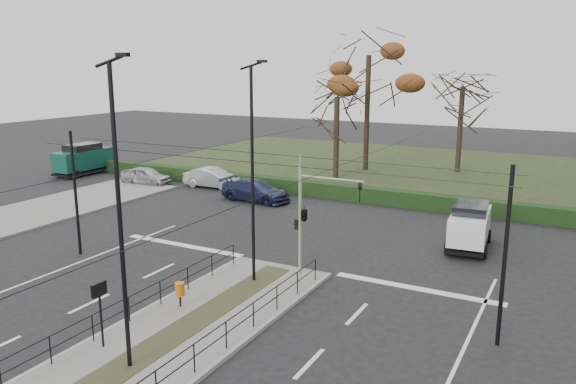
# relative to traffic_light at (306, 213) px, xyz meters

# --- Properties ---
(ground) EXTENTS (140.00, 140.00, 0.00)m
(ground) POSITION_rel_traffic_light_xyz_m (-1.34, -4.50, -2.84)
(ground) COLOR black
(ground) RESTS_ON ground
(median_island) EXTENTS (4.40, 15.00, 0.14)m
(median_island) POSITION_rel_traffic_light_xyz_m (-1.34, -7.00, -2.77)
(median_island) COLOR #62605D
(median_island) RESTS_ON ground
(park) EXTENTS (38.00, 26.00, 0.10)m
(park) POSITION_rel_traffic_light_xyz_m (-7.34, 27.50, -2.79)
(park) COLOR black
(park) RESTS_ON ground
(hedge) EXTENTS (38.00, 1.00, 1.00)m
(hedge) POSITION_rel_traffic_light_xyz_m (-7.34, 14.10, -2.34)
(hedge) COLOR black
(hedge) RESTS_ON ground
(median_railing) EXTENTS (4.14, 13.24, 0.92)m
(median_railing) POSITION_rel_traffic_light_xyz_m (-1.34, -7.10, -1.87)
(median_railing) COLOR black
(median_railing) RESTS_ON median_island
(catenary) EXTENTS (20.00, 34.00, 6.00)m
(catenary) POSITION_rel_traffic_light_xyz_m (-1.34, -2.88, 0.58)
(catenary) COLOR black
(catenary) RESTS_ON ground
(traffic_light) EXTENTS (3.16, 1.81, 4.64)m
(traffic_light) POSITION_rel_traffic_light_xyz_m (0.00, 0.00, 0.00)
(traffic_light) COLOR gray
(traffic_light) RESTS_ON median_island
(litter_bin) EXTENTS (0.36, 0.36, 0.92)m
(litter_bin) POSITION_rel_traffic_light_xyz_m (-2.62, -5.25, -2.04)
(litter_bin) COLOR black
(litter_bin) RESTS_ON median_island
(info_panel) EXTENTS (0.12, 0.57, 2.17)m
(info_panel) POSITION_rel_traffic_light_xyz_m (-2.85, -8.87, -1.00)
(info_panel) COLOR black
(info_panel) RESTS_ON median_island
(streetlamp_median_near) EXTENTS (0.76, 0.16, 9.12)m
(streetlamp_median_near) POSITION_rel_traffic_light_xyz_m (-1.22, -9.37, 1.94)
(streetlamp_median_near) COLOR black
(streetlamp_median_near) RESTS_ON median_island
(streetlamp_median_far) EXTENTS (0.75, 0.15, 9.00)m
(streetlamp_median_far) POSITION_rel_traffic_light_xyz_m (-1.53, -1.74, 1.87)
(streetlamp_median_far) COLOR black
(streetlamp_median_far) RESTS_ON median_island
(parked_car_first) EXTENTS (4.15, 1.95, 1.37)m
(parked_car_first) POSITION_rel_traffic_light_xyz_m (-19.28, 11.43, -2.16)
(parked_car_first) COLOR #9EA0A5
(parked_car_first) RESTS_ON ground
(parked_car_second) EXTENTS (4.51, 1.72, 1.47)m
(parked_car_second) POSITION_rel_traffic_light_xyz_m (-14.12, 12.94, -2.11)
(parked_car_second) COLOR #9EA0A5
(parked_car_second) RESTS_ON ground
(parked_car_third) EXTENTS (5.02, 2.27, 1.43)m
(parked_car_third) POSITION_rel_traffic_light_xyz_m (-9.13, 10.87, -2.13)
(parked_car_third) COLOR #1A223E
(parked_car_third) RESTS_ON ground
(white_van) EXTENTS (2.22, 4.30, 2.27)m
(white_van) POSITION_rel_traffic_light_xyz_m (5.48, 7.35, -1.65)
(white_van) COLOR silver
(white_van) RESTS_ON ground
(green_van) EXTENTS (2.11, 5.16, 2.57)m
(green_van) POSITION_rel_traffic_light_xyz_m (-26.71, 12.15, -1.51)
(green_van) COLOR #0D3C32
(green_van) RESTS_ON ground
(rust_tree) EXTENTS (8.20, 8.20, 12.70)m
(rust_tree) POSITION_rel_traffic_light_xyz_m (-6.54, 24.95, 6.90)
(rust_tree) COLOR black
(rust_tree) RESTS_ON park
(bare_tree_center) EXTENTS (6.10, 6.10, 9.46)m
(bare_tree_center) POSITION_rel_traffic_light_xyz_m (0.74, 27.64, 3.85)
(bare_tree_center) COLOR black
(bare_tree_center) RESTS_ON park
(bare_tree_near) EXTENTS (5.25, 5.25, 8.55)m
(bare_tree_near) POSITION_rel_traffic_light_xyz_m (-7.32, 20.24, 3.21)
(bare_tree_near) COLOR black
(bare_tree_near) RESTS_ON park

